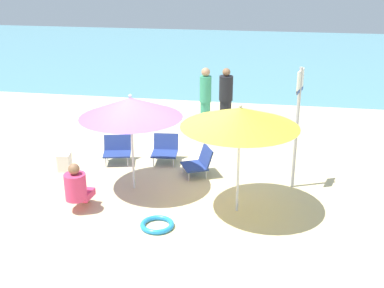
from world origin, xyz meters
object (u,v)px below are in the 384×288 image
beach_chair_b (165,149)px  beach_chair_c (117,149)px  umbrella_yellow (240,117)px  beach_bag (64,162)px  person_a (205,104)px  swim_ring (157,225)px  person_b (226,101)px  warning_sign (298,113)px  umbrella_purple (131,107)px  person_c (77,187)px  beach_chair_a (200,162)px

beach_chair_b → beach_chair_c: bearing=-83.6°
umbrella_yellow → beach_bag: bearing=162.9°
beach_chair_c → person_a: size_ratio=0.39×
umbrella_yellow → swim_ring: (-1.18, -0.77, -1.59)m
person_b → warning_sign: warning_sign is taller
umbrella_purple → umbrella_yellow: 2.01m
person_b → beach_chair_c: bearing=-109.8°
beach_chair_b → umbrella_purple: bearing=-16.8°
beach_chair_b → person_c: bearing=-27.8°
beach_chair_b → beach_chair_c: 0.99m
umbrella_purple → person_b: (1.29, 3.38, -0.75)m
person_c → beach_bag: size_ratio=2.48×
beach_chair_a → person_c: (-1.76, -1.77, 0.14)m
umbrella_yellow → swim_ring: 2.13m
beach_chair_a → person_c: person_c is taller
beach_chair_b → beach_bag: 2.04m
umbrella_yellow → person_a: size_ratio=1.11×
umbrella_yellow → beach_chair_b: bearing=131.4°
person_a → swim_ring: bearing=46.3°
person_a → person_b: 0.70m
beach_chair_a → warning_sign: size_ratio=0.32×
umbrella_purple → beach_chair_c: bearing=120.9°
beach_chair_a → beach_chair_c: (-1.78, 0.36, 0.01)m
umbrella_purple → person_a: size_ratio=1.07×
umbrella_purple → person_a: (0.89, 2.82, -0.67)m
umbrella_yellow → person_b: (-0.64, 3.90, -0.84)m
person_a → swim_ring: person_a is taller
beach_chair_c → umbrella_purple: bearing=17.1°
umbrella_yellow → person_a: umbrella_yellow is taller
person_a → umbrella_yellow: bearing=65.6°
umbrella_purple → beach_chair_b: bearing=78.8°
umbrella_yellow → person_c: bearing=-170.3°
swim_ring → person_c: bearing=167.3°
swim_ring → beach_bag: size_ratio=1.56×
umbrella_yellow → person_b: umbrella_yellow is taller
umbrella_purple → person_c: size_ratio=2.12×
umbrella_yellow → person_a: (-1.05, 3.34, -0.76)m
beach_chair_c → person_a: (1.58, 1.66, 0.59)m
beach_bag → beach_chair_c: bearing=33.3°
beach_bag → person_a: bearing=42.1°
umbrella_yellow → beach_bag: umbrella_yellow is taller
person_c → beach_chair_a: bearing=-41.4°
swim_ring → beach_bag: beach_bag is taller
person_c → umbrella_yellow: bearing=-76.8°
umbrella_purple → beach_chair_a: 1.85m
swim_ring → warning_sign: bearing=41.6°
person_a → person_c: bearing=25.6°
swim_ring → beach_chair_c: bearing=120.6°
beach_chair_c → swim_ring: 2.86m
person_a → warning_sign: (1.98, -2.24, 0.55)m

